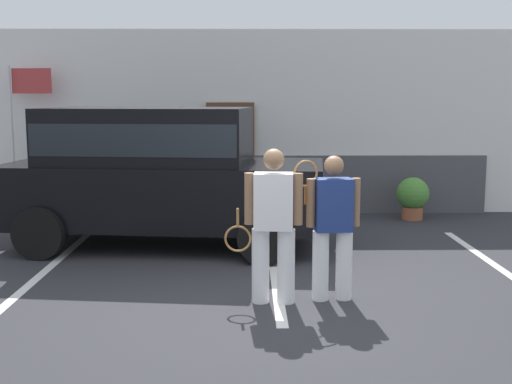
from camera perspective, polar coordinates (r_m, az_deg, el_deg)
The scene contains 10 objects.
ground_plane at distance 7.06m, azimuth 1.40°, elevation -9.90°, with size 40.00×40.00×0.00m, color #2D2D33.
parking_stripe_0 at distance 8.88m, azimuth -17.80°, elevation -6.44°, with size 0.12×4.40×0.01m, color silver.
parking_stripe_1 at distance 8.50m, azimuth 1.59°, elevation -6.70°, with size 0.12×4.40×0.01m, color silver.
parking_stripe_2 at distance 9.09m, azimuth 20.50°, elevation -6.23°, with size 0.12×4.40×0.01m, color silver.
house_frontage at distance 12.46m, azimuth 0.47°, elevation 5.66°, with size 10.15×0.40×3.45m.
parked_suv at distance 9.69m, azimuth -8.53°, elevation 1.96°, with size 4.78×2.56×2.05m.
tennis_player_man at distance 6.94m, azimuth 1.49°, elevation -2.84°, with size 0.88×0.29×1.67m.
tennis_player_woman at distance 7.10m, azimuth 6.72°, elevation -2.90°, with size 0.73×0.28×1.59m.
potted_plant_by_porch at distance 12.08m, azimuth 13.58°, elevation -0.36°, with size 0.58×0.58×0.77m.
flag_pole at distance 12.65m, azimuth -19.83°, elevation 6.61°, with size 0.80×0.13×2.76m.
Camera 1 is at (-0.24, -6.70, 2.22)m, focal length 45.64 mm.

